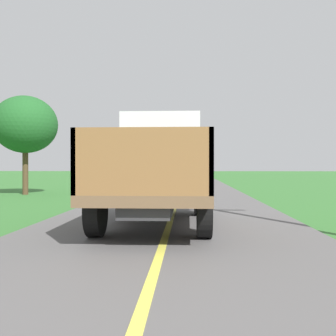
% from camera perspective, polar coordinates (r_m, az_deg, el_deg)
% --- Properties ---
extents(banana_truck_near, '(2.38, 5.82, 2.80)m').
position_cam_1_polar(banana_truck_near, '(9.97, -1.15, 0.35)').
color(banana_truck_near, '#2D2D30').
rests_on(banana_truck_near, road_surface).
extents(roadside_tree_mid_right, '(3.18, 3.18, 4.94)m').
position_cam_1_polar(roadside_tree_mid_right, '(20.84, -20.18, 5.96)').
color(roadside_tree_mid_right, '#4C3823').
rests_on(roadside_tree_mid_right, ground).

